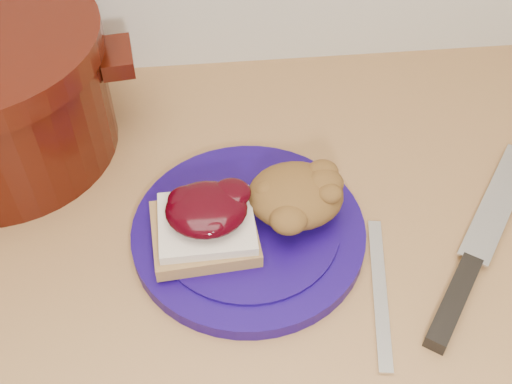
{
  "coord_description": "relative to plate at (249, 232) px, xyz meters",
  "views": [
    {
      "loc": [
        0.01,
        1.07,
        1.45
      ],
      "look_at": [
        0.05,
        1.51,
        0.95
      ],
      "focal_mm": 45.0,
      "sensor_mm": 36.0,
      "label": 1
    }
  ],
  "objects": [
    {
      "name": "stuffing_mound",
      "position": [
        0.05,
        0.02,
        0.04
      ],
      "size": [
        0.1,
        0.09,
        0.05
      ],
      "primitive_type": "ellipsoid",
      "rotation": [
        0.0,
        0.0,
        -0.03
      ],
      "color": "brown",
      "rests_on": "plate"
    },
    {
      "name": "butter_knife",
      "position": [
        0.12,
        -0.08,
        -0.0
      ],
      "size": [
        0.04,
        0.18,
        0.0
      ],
      "primitive_type": "cube",
      "rotation": [
        0.0,
        0.0,
        1.41
      ],
      "color": "silver",
      "rests_on": "wood_countertop"
    },
    {
      "name": "chef_knife",
      "position": [
        0.22,
        -0.07,
        0.0
      ],
      "size": [
        0.2,
        0.26,
        0.02
      ],
      "rotation": [
        0.0,
        0.0,
        0.94
      ],
      "color": "black",
      "rests_on": "wood_countertop"
    },
    {
      "name": "sandwich",
      "position": [
        -0.04,
        -0.01,
        0.04
      ],
      "size": [
        0.11,
        0.1,
        0.05
      ],
      "rotation": [
        0.0,
        0.0,
        -0.03
      ],
      "color": "olive",
      "rests_on": "plate"
    },
    {
      "name": "plate",
      "position": [
        0.0,
        0.0,
        0.0
      ],
      "size": [
        0.26,
        0.26,
        0.02
      ],
      "primitive_type": "cylinder",
      "rotation": [
        0.0,
        0.0,
        -0.03
      ],
      "color": "#140550",
      "rests_on": "wood_countertop"
    }
  ]
}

